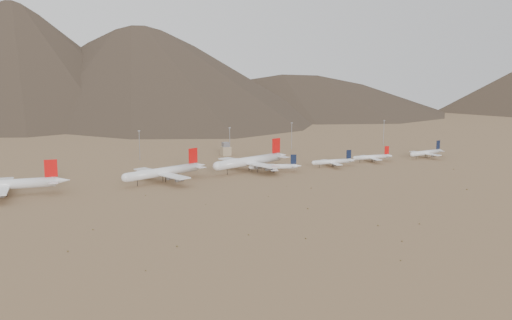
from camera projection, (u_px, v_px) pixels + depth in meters
name	position (u px, v px, depth m)	size (l,w,h in m)	color
ground	(246.00, 183.00, 394.54)	(3000.00, 3000.00, 0.00)	#A27B54
mountain_ridge	(81.00, 32.00, 1184.68)	(4400.00, 1000.00, 300.00)	#453429
widebody_west	(5.00, 184.00, 352.78)	(72.67, 56.11, 21.59)	white
widebody_centre	(163.00, 172.00, 396.13)	(67.26, 53.89, 21.09)	white
widebody_east	(250.00, 161.00, 437.32)	(73.47, 58.71, 22.88)	white
narrowbody_a	(274.00, 167.00, 433.16)	(39.29, 29.26, 13.46)	white
narrowbody_b	(333.00, 162.00, 456.79)	(39.19, 28.15, 12.92)	white
narrowbody_c	(372.00, 157.00, 480.18)	(38.56, 27.70, 12.72)	white
narrowbody_d	(427.00, 153.00, 501.53)	(42.69, 31.26, 14.24)	white
control_tower	(226.00, 150.00, 514.07)	(8.00, 8.00, 12.00)	tan
mast_west	(139.00, 144.00, 486.86)	(2.00, 0.60, 25.70)	gray
mast_centre	(230.00, 140.00, 511.69)	(2.00, 0.60, 25.70)	gray
mast_east	(292.00, 134.00, 555.02)	(2.00, 0.60, 25.70)	gray
mast_far_east	(384.00, 131.00, 580.26)	(2.00, 0.60, 25.70)	gray
desert_scrub	(352.00, 214.00, 310.29)	(444.88, 162.81, 0.92)	brown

